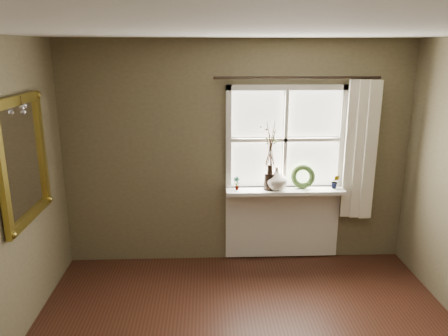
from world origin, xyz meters
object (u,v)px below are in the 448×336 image
dark_jug (269,181)px  cream_vase (276,178)px  wreath (303,179)px  gilt_mirror (23,160)px

dark_jug → cream_vase: 0.09m
dark_jug → wreath: bearing=5.8°
dark_jug → cream_vase: cream_vase is taller
cream_vase → wreath: 0.32m
cream_vase → gilt_mirror: size_ratio=0.23×
wreath → dark_jug: bearing=-155.5°
cream_vase → wreath: cream_vase is taller
wreath → gilt_mirror: size_ratio=0.25×
dark_jug → wreath: (0.39, 0.04, 0.01)m
dark_jug → wreath: size_ratio=0.71×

